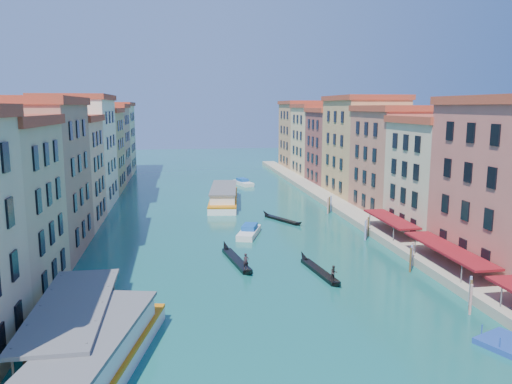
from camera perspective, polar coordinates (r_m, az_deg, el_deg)
The scene contains 14 objects.
left_bank_palazzos at distance 93.46m, azimuth -20.34°, elevation 3.55°, with size 12.80×128.40×21.00m.
right_bank_palazzos at distance 99.29m, azimuth 13.34°, elevation 4.25°, with size 12.80×128.40×21.00m.
quay at distance 97.85m, azimuth 8.79°, elevation -1.15°, with size 4.00×140.00×1.00m, color #A7A087.
restaurant_awnings at distance 59.84m, azimuth 21.35°, elevation -6.25°, with size 3.20×44.55×3.12m.
vaporetto_stop at distance 43.05m, azimuth -20.16°, elevation -14.64°, with size 5.40×16.40×3.65m.
mooring_poles_right at distance 63.80m, azimuth 16.22°, elevation -6.56°, with size 1.44×54.24×3.20m.
mooring_poles_left at distance 43.66m, azimuth -23.47°, elevation -14.70°, with size 0.24×8.24×3.20m.
vaporetto_near at distance 37.35m, azimuth -18.83°, elevation -18.35°, with size 9.99×23.06×3.34m.
vaporetto_far at distance 97.91m, azimuth -3.71°, elevation -0.46°, with size 7.80×22.80×3.32m.
gondola_fore at distance 61.46m, azimuth -2.26°, elevation -7.65°, with size 2.93×12.56×2.51m.
gondola_right at distance 57.77m, azimuth 7.36°, elevation -8.85°, with size 2.44×11.54×2.30m.
gondola_far at distance 83.34m, azimuth 2.88°, elevation -3.09°, with size 5.66×9.74×1.50m.
motorboat_mid at distance 73.84m, azimuth -0.79°, elevation -4.52°, with size 4.67×7.84×1.55m.
motorboat_far at distance 121.12m, azimuth -1.49°, elevation 1.10°, with size 4.39×7.97×1.58m.
Camera 1 is at (-7.53, -26.49, 18.76)m, focal length 35.00 mm.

